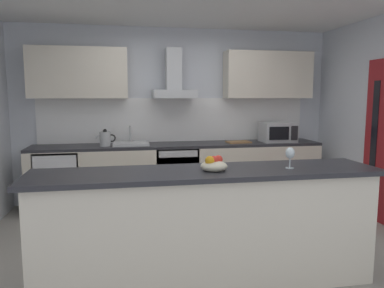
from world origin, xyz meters
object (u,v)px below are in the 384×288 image
at_px(chopping_board, 239,142).
at_px(microwave, 278,132).
at_px(oven, 176,174).
at_px(wine_glass, 290,154).
at_px(sink, 131,143).
at_px(kettle, 105,139).
at_px(refrigerator, 59,181).
at_px(fruit_bowl, 214,165).
at_px(range_hood, 174,82).

bearing_deg(chopping_board, microwave, -0.39).
relative_size(oven, wine_glass, 4.50).
xyz_separation_m(microwave, sink, (-2.20, 0.04, -0.12)).
xyz_separation_m(microwave, kettle, (-2.55, -0.01, -0.04)).
bearing_deg(refrigerator, microwave, -0.45).
height_order(sink, fruit_bowl, sink).
bearing_deg(oven, chopping_board, -1.43).
distance_m(sink, chopping_board, 1.59).
relative_size(kettle, chopping_board, 0.85).
distance_m(refrigerator, sink, 1.11).
bearing_deg(sink, refrigerator, -179.21).
height_order(sink, wine_glass, wine_glass).
height_order(kettle, wine_glass, wine_glass).
distance_m(microwave, fruit_bowl, 2.84).
height_order(microwave, kettle, microwave).
bearing_deg(oven, sink, 179.01).
bearing_deg(fruit_bowl, wine_glass, -2.91).
height_order(refrigerator, sink, sink).
distance_m(oven, kettle, 1.13).
bearing_deg(range_hood, chopping_board, -9.19).
relative_size(range_hood, fruit_bowl, 3.27).
distance_m(refrigerator, fruit_bowl, 2.93).
relative_size(oven, sink, 1.60).
bearing_deg(chopping_board, oven, 178.57).
bearing_deg(sink, range_hood, 10.53).
relative_size(fruit_bowl, chopping_board, 0.65).
xyz_separation_m(refrigerator, kettle, (0.64, -0.03, 0.58)).
height_order(refrigerator, fruit_bowl, fruit_bowl).
distance_m(range_hood, wine_glass, 2.71).
relative_size(refrigerator, kettle, 2.94).
relative_size(sink, fruit_bowl, 2.27).
bearing_deg(kettle, sink, 7.30).
relative_size(refrigerator, chopping_board, 2.50).
bearing_deg(range_hood, wine_glass, -76.23).
bearing_deg(oven, microwave, -1.02).
distance_m(microwave, chopping_board, 0.63).
distance_m(sink, range_hood, 1.08).
relative_size(oven, fruit_bowl, 3.64).
relative_size(microwave, range_hood, 0.69).
bearing_deg(range_hood, microwave, -5.74).
bearing_deg(refrigerator, sink, 0.79).
height_order(refrigerator, kettle, kettle).
height_order(oven, wine_glass, wine_glass).
height_order(oven, refrigerator, oven).
bearing_deg(sink, oven, -0.99).
xyz_separation_m(refrigerator, fruit_bowl, (1.60, -2.38, 0.61)).
xyz_separation_m(fruit_bowl, chopping_board, (0.97, 2.36, -0.12)).
bearing_deg(kettle, fruit_bowl, -67.70).
xyz_separation_m(refrigerator, sink, (0.99, 0.01, 0.50)).
bearing_deg(wine_glass, oven, 104.48).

